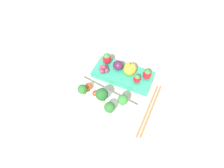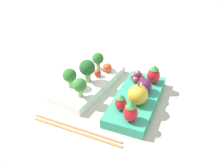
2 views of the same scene
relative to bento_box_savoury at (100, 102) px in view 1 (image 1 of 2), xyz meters
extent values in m
plane|color=#BCB29E|center=(0.00, -0.07, -0.01)|extent=(4.00, 4.00, 0.00)
cube|color=white|center=(0.00, 0.00, 0.00)|extent=(0.22, 0.10, 0.02)
cube|color=#33A87F|center=(-0.01, -0.14, 0.00)|extent=(0.23, 0.13, 0.02)
cylinder|color=#93B770|center=(0.06, 0.01, 0.02)|extent=(0.01, 0.01, 0.02)
sphere|color=#2D702D|center=(0.06, 0.01, 0.04)|extent=(0.03, 0.03, 0.03)
cylinder|color=#93B770|center=(-0.07, -0.02, 0.02)|extent=(0.01, 0.01, 0.02)
sphere|color=#388438|center=(-0.07, -0.02, 0.04)|extent=(0.03, 0.03, 0.03)
cylinder|color=#93B770|center=(-0.05, 0.02, 0.02)|extent=(0.01, 0.01, 0.02)
sphere|color=#2D702D|center=(-0.05, 0.02, 0.05)|extent=(0.03, 0.03, 0.03)
cylinder|color=#93B770|center=(-0.01, 0.00, 0.02)|extent=(0.02, 0.02, 0.02)
sphere|color=#236028|center=(-0.01, 0.00, 0.05)|extent=(0.04, 0.04, 0.04)
sphere|color=red|center=(0.02, -0.01, 0.02)|extent=(0.02, 0.02, 0.02)
sphere|color=#DB4C1E|center=(0.06, -0.02, 0.02)|extent=(0.02, 0.02, 0.02)
sphere|color=gold|center=(-0.03, -0.15, 0.04)|extent=(0.05, 0.05, 0.05)
cylinder|color=brown|center=(-0.03, -0.15, 0.06)|extent=(0.00, 0.00, 0.01)
ellipsoid|color=red|center=(-0.09, -0.16, 0.03)|extent=(0.03, 0.03, 0.04)
cone|color=#388438|center=(-0.09, -0.16, 0.05)|extent=(0.02, 0.02, 0.01)
ellipsoid|color=red|center=(-0.07, -0.13, 0.03)|extent=(0.03, 0.03, 0.03)
cone|color=#388438|center=(-0.07, -0.13, 0.05)|extent=(0.02, 0.02, 0.01)
ellipsoid|color=red|center=(0.07, -0.15, 0.03)|extent=(0.03, 0.03, 0.04)
cone|color=#388438|center=(0.07, -0.15, 0.06)|extent=(0.02, 0.02, 0.01)
ellipsoid|color=#511E42|center=(0.02, -0.15, 0.03)|extent=(0.04, 0.04, 0.04)
sphere|color=#93384C|center=(0.07, -0.11, 0.02)|extent=(0.02, 0.02, 0.02)
sphere|color=#93384C|center=(0.06, -0.10, 0.02)|extent=(0.02, 0.02, 0.02)
sphere|color=#93384C|center=(0.05, -0.11, 0.02)|extent=(0.02, 0.02, 0.02)
sphere|color=#93384C|center=(0.06, -0.12, 0.02)|extent=(0.02, 0.02, 0.02)
sphere|color=#93384C|center=(0.06, -0.11, 0.03)|extent=(0.02, 0.02, 0.02)
cylinder|color=#A37547|center=(-0.15, -0.06, -0.01)|extent=(0.03, 0.21, 0.01)
cylinder|color=#A37547|center=(-0.16, -0.07, -0.01)|extent=(0.03, 0.21, 0.01)
camera|label=1|loc=(-0.21, 0.27, 0.57)|focal=32.00mm
camera|label=2|loc=(-0.44, -0.32, 0.37)|focal=40.00mm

